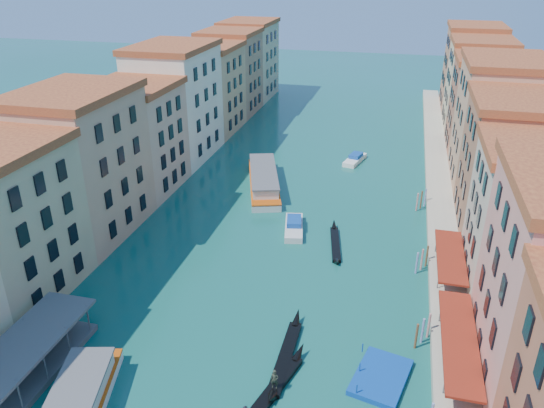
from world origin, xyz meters
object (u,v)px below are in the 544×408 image
(vaporetto_stop, at_px, (24,367))
(gondola_fore, at_px, (285,356))
(vaporetto_far, at_px, (264,179))
(blue_dock, at_px, (381,377))
(gondola_right, at_px, (270,393))

(vaporetto_stop, height_order, gondola_fore, vaporetto_stop)
(vaporetto_far, xyz_separation_m, gondola_fore, (12.78, -40.00, -0.88))
(gondola_fore, relative_size, blue_dock, 1.81)
(gondola_right, bearing_deg, blue_dock, 41.41)
(gondola_right, relative_size, blue_dock, 1.73)
(vaporetto_stop, bearing_deg, gondola_right, 8.39)
(gondola_fore, bearing_deg, vaporetto_stop, -159.99)
(vaporetto_far, bearing_deg, gondola_right, -92.00)
(vaporetto_far, bearing_deg, vaporetto_stop, -118.83)
(gondola_fore, height_order, gondola_right, gondola_fore)
(vaporetto_far, relative_size, gondola_right, 1.58)
(vaporetto_far, xyz_separation_m, gondola_right, (12.53, -45.01, -0.83))
(gondola_fore, xyz_separation_m, gondola_right, (-0.25, -5.00, 0.05))
(gondola_fore, height_order, blue_dock, gondola_fore)
(blue_dock, bearing_deg, gondola_fore, -169.70)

